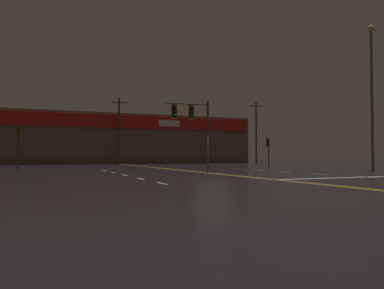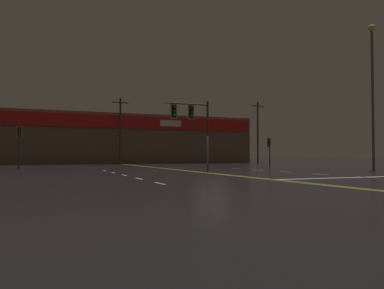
% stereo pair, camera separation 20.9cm
% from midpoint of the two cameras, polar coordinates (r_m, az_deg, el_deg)
% --- Properties ---
extents(ground_plane, '(200.00, 200.00, 0.00)m').
position_cam_midpoint_polar(ground_plane, '(24.68, 3.31, -4.42)').
color(ground_plane, black).
extents(road_markings, '(17.27, 60.00, 0.01)m').
position_cam_midpoint_polar(road_markings, '(23.91, 7.63, -4.49)').
color(road_markings, gold).
rests_on(road_markings, ground).
extents(traffic_signal_median, '(3.17, 0.36, 4.91)m').
position_cam_midpoint_polar(traffic_signal_median, '(25.27, -0.06, 4.03)').
color(traffic_signal_median, '#38383D').
rests_on(traffic_signal_median, ground).
extents(traffic_signal_corner_northeast, '(0.42, 0.36, 3.10)m').
position_cam_midpoint_polar(traffic_signal_corner_northeast, '(41.91, 11.82, -0.17)').
color(traffic_signal_corner_northeast, '#38383D').
rests_on(traffic_signal_corner_northeast, ground).
extents(traffic_signal_corner_northwest, '(0.42, 0.36, 3.70)m').
position_cam_midpoint_polar(traffic_signal_corner_northwest, '(35.03, -24.67, 0.98)').
color(traffic_signal_corner_northwest, '#38383D').
rests_on(traffic_signal_corner_northwest, ground).
extents(streetlight_near_left, '(0.56, 0.56, 11.50)m').
position_cam_midpoint_polar(streetlight_near_left, '(32.95, 25.96, 8.91)').
color(streetlight_near_left, '#59595E').
rests_on(streetlight_near_left, ground).
extents(building_backdrop, '(41.66, 10.23, 7.18)m').
position_cam_midpoint_polar(building_backdrop, '(58.14, -11.66, 0.72)').
color(building_backdrop, brown).
rests_on(building_backdrop, ground).
extents(utility_pole_row, '(46.22, 0.26, 10.12)m').
position_cam_midpoint_polar(utility_pole_row, '(52.16, -11.13, 2.56)').
color(utility_pole_row, '#4C3828').
rests_on(utility_pole_row, ground).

